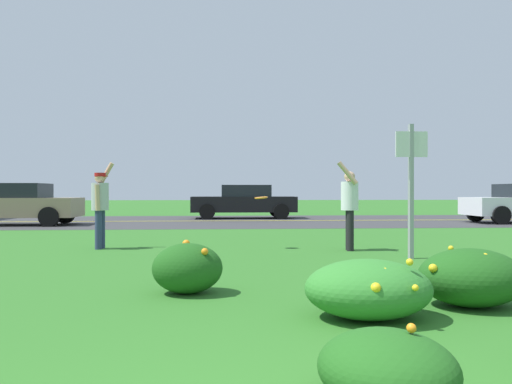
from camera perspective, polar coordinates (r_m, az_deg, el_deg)
name	(u,v)px	position (r m, az deg, el deg)	size (l,w,h in m)	color
ground_plane	(239,246)	(10.92, -1.90, -6.06)	(120.00, 120.00, 0.00)	#2D6B23
highway_strip	(230,221)	(20.07, -2.92, -3.27)	(120.00, 8.74, 0.01)	#38383A
highway_center_stripe	(230,221)	(20.07, -2.92, -3.26)	(120.00, 0.16, 0.00)	yellow
daylily_clump_front_left	(387,368)	(2.99, 14.56, -18.64)	(0.75, 0.82, 0.45)	#1E5619
daylily_clump_mid_center	(187,268)	(5.87, -7.72, -8.50)	(0.80, 0.70, 0.60)	#1E5619
daylily_clump_front_center	(471,277)	(5.61, 23.06, -8.84)	(1.06, 0.90, 0.60)	#1E5619
daylily_clump_mid_right	(368,289)	(4.82, 12.51, -10.60)	(1.17, 0.97, 0.57)	#337F2D
sign_post_near_path	(411,177)	(9.16, 17.07, 1.66)	(0.56, 0.10, 2.33)	#93969B
person_thrower_red_cap_gray_shirt	(100,202)	(10.73, -17.14, -1.11)	(0.42, 0.50, 1.77)	#B2B2B7
person_catcher_white_shirt	(349,203)	(10.15, 10.48, -1.22)	(0.47, 0.51, 1.75)	silver
frisbee_orange	(261,198)	(10.30, 0.59, -0.65)	(0.27, 0.27, 0.06)	orange
car_black_center_left	(244,201)	(22.03, -1.36, -1.06)	(4.50, 2.00, 1.45)	black
car_tan_center_right	(12,204)	(19.44, -25.74, -1.21)	(4.50, 2.00, 1.45)	#937F60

